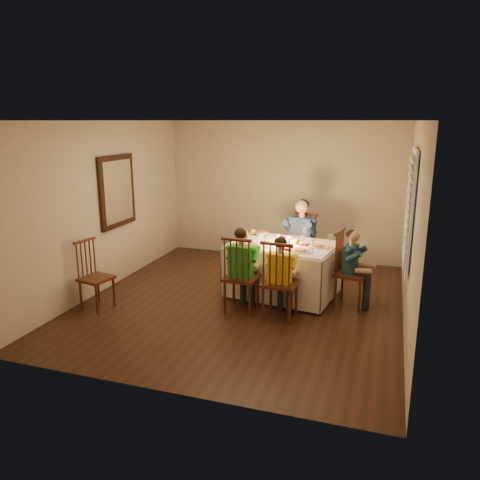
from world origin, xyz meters
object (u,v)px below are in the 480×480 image
(child_teal, at_px, (350,306))
(adult, at_px, (299,278))
(child_yellow, at_px, (279,317))
(chair_near_left, at_px, (242,310))
(chair_end, at_px, (350,306))
(serving_bowl, at_px, (262,234))
(dining_table, at_px, (283,258))
(chair_near_right, at_px, (279,317))
(chair_adult, at_px, (299,278))
(child_green, at_px, (242,310))
(chair_extra, at_px, (99,307))

(child_teal, bearing_deg, adult, 52.20)
(child_yellow, height_order, child_teal, child_yellow)
(chair_near_left, distance_m, chair_end, 1.58)
(child_yellow, bearing_deg, serving_bowl, -60.61)
(dining_table, height_order, chair_near_right, dining_table)
(chair_adult, xyz_separation_m, chair_near_left, (-0.50, -1.65, 0.00))
(chair_end, xyz_separation_m, child_teal, (0.00, 0.00, 0.00))
(chair_near_right, xyz_separation_m, serving_bowl, (-0.60, 1.25, 0.83))
(child_yellow, xyz_separation_m, child_teal, (0.87, 0.72, 0.00))
(chair_adult, relative_size, child_green, 0.91)
(chair_end, relative_size, child_teal, 0.98)
(child_yellow, relative_size, serving_bowl, 5.15)
(chair_extra, height_order, child_green, child_green)
(child_teal, distance_m, serving_bowl, 1.77)
(chair_near_left, distance_m, chair_extra, 2.06)
(child_teal, bearing_deg, chair_end, -170.65)
(chair_adult, distance_m, chair_near_left, 1.73)
(chair_adult, height_order, serving_bowl, serving_bowl)
(adult, xyz_separation_m, child_green, (-0.50, -1.65, 0.00))
(chair_adult, bearing_deg, chair_extra, -125.73)
(child_green, xyz_separation_m, child_teal, (1.43, 0.65, 0.00))
(chair_near_left, height_order, child_green, child_green)
(chair_end, bearing_deg, dining_table, 91.33)
(chair_extra, xyz_separation_m, child_green, (1.98, 0.54, 0.00))
(chair_adult, height_order, chair_extra, chair_adult)
(chair_adult, relative_size, chair_near_left, 1.00)
(chair_extra, distance_m, child_green, 2.06)
(chair_near_right, relative_size, chair_end, 1.00)
(child_yellow, bearing_deg, chair_near_left, -3.36)
(chair_near_right, bearing_deg, serving_bowl, -60.61)
(chair_near_left, bearing_deg, chair_end, -153.50)
(chair_adult, height_order, chair_near_left, same)
(dining_table, height_order, child_green, dining_table)
(adult, bearing_deg, chair_extra, -125.73)
(chair_end, bearing_deg, chair_near_left, 123.72)
(child_green, bearing_deg, adult, -104.83)
(chair_adult, distance_m, chair_end, 1.37)
(chair_adult, xyz_separation_m, adult, (0.00, 0.00, 0.00))
(chair_adult, bearing_deg, child_teal, -34.25)
(dining_table, distance_m, chair_extra, 2.79)
(child_teal, bearing_deg, child_green, 123.72)
(chair_near_right, distance_m, adult, 1.72)
(serving_bowl, bearing_deg, child_yellow, -64.15)
(chair_near_right, xyz_separation_m, adult, (-0.06, 1.72, 0.00))
(adult, bearing_deg, chair_end, -34.25)
(serving_bowl, bearing_deg, adult, 41.10)
(adult, distance_m, child_teal, 1.37)
(chair_near_left, relative_size, serving_bowl, 4.97)
(chair_near_left, relative_size, child_green, 0.91)
(serving_bowl, bearing_deg, chair_near_right, -64.15)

